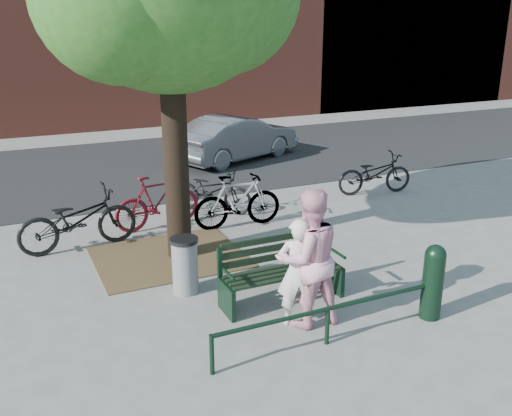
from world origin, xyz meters
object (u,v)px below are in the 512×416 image
bollard (433,279)px  parked_car (236,138)px  park_bench (280,269)px  person_right (308,258)px  person_left (298,273)px  litter_bin (185,265)px  bicycle_c (211,190)px

bollard → parked_car: (1.11, 9.28, 0.08)m
park_bench → person_right: (0.04, -0.72, 0.44)m
park_bench → person_left: 0.74m
litter_bin → bollard: bearing=-37.3°
bicycle_c → litter_bin: bearing=-163.4°
person_left → bicycle_c: bearing=-75.2°
park_bench → litter_bin: size_ratio=2.07×
park_bench → person_left: size_ratio=1.19×
park_bench → person_right: person_right is taller
park_bench → parked_car: bearing=71.2°
park_bench → parked_car: 8.44m
park_bench → person_left: bearing=-98.4°
person_right → bollard: (1.56, -0.57, -0.36)m
bicycle_c → parked_car: bearing=13.8°
person_right → litter_bin: bearing=-50.4°
person_right → bicycle_c: (0.46, 4.76, -0.46)m
park_bench → bollard: size_ratio=1.68×
person_left → bollard: size_ratio=1.41×
bollard → bicycle_c: (-1.11, 5.33, -0.10)m
park_bench → bollard: bollard is taller
person_left → parked_car: (2.82, 8.68, -0.10)m
park_bench → litter_bin: bearing=145.0°
litter_bin → bicycle_c: (1.63, 3.25, 0.03)m
person_right → parked_car: 9.12m
parked_car → bollard: bearing=150.8°
bollard → bicycle_c: bollard is taller
person_right → bicycle_c: bearing=-93.6°
bollard → parked_car: 9.34m
bollard → litter_bin: bearing=142.7°
bicycle_c → parked_car: 4.53m
bicycle_c → parked_car: (2.22, 3.95, 0.17)m
litter_bin → person_right: bearing=-52.3°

